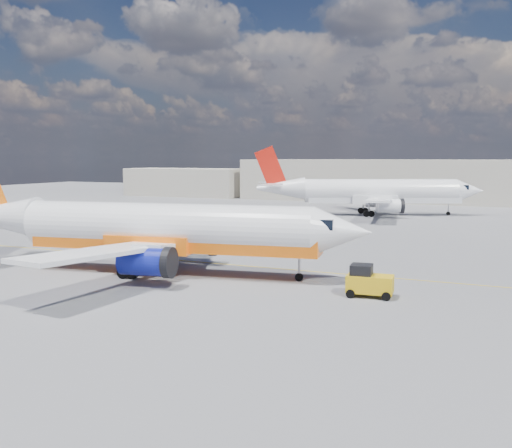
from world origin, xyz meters
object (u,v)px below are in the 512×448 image
at_px(main_jet, 154,229).
at_px(traffic_cone, 141,265).
at_px(gse_tug, 368,282).
at_px(second_jet, 373,192).

relative_size(main_jet, traffic_cone, 63.06).
xyz_separation_m(gse_tug, traffic_cone, (-17.93, 1.95, -0.68)).
height_order(gse_tug, traffic_cone, gse_tug).
distance_m(second_jet, gse_tug, 50.14).
xyz_separation_m(main_jet, second_jet, (5.85, 48.19, 0.09)).
bearing_deg(gse_tug, second_jet, 96.95).
bearing_deg(main_jet, gse_tug, -11.86).
distance_m(main_jet, second_jet, 48.54).
relative_size(main_jet, second_jet, 0.99).
height_order(main_jet, second_jet, second_jet).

